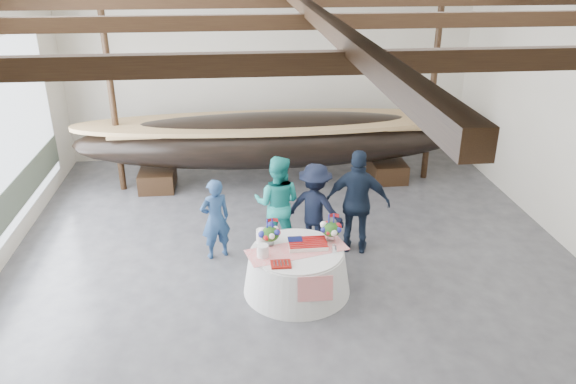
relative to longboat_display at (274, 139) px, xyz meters
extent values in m
cube|color=#3D3D42|center=(0.06, -4.11, -1.06)|extent=(10.00, 12.00, 0.01)
cube|color=silver|center=(0.06, 1.89, 1.19)|extent=(10.00, 0.02, 4.50)
cube|color=black|center=(0.06, -7.61, 3.19)|extent=(9.80, 0.12, 0.18)
cube|color=black|center=(0.06, -5.11, 3.19)|extent=(9.80, 0.12, 0.18)
cube|color=black|center=(0.06, -2.61, 3.19)|extent=(9.80, 0.12, 0.18)
cube|color=black|center=(0.06, -4.11, 3.32)|extent=(0.15, 11.76, 0.15)
cylinder|color=black|center=(-3.44, 0.00, 1.19)|extent=(0.14, 0.14, 4.50)
cylinder|color=black|center=(3.56, 0.00, 1.19)|extent=(0.14, 0.14, 4.50)
cube|color=black|center=(-2.66, 0.00, -0.84)|extent=(0.78, 1.00, 0.44)
cube|color=black|center=(2.66, 0.00, -0.84)|extent=(0.78, 1.00, 0.44)
ellipsoid|color=black|center=(0.00, 0.00, -0.01)|extent=(8.87, 1.77, 1.22)
cube|color=#9E7A4C|center=(0.00, 0.00, 0.32)|extent=(7.10, 1.16, 0.07)
cone|color=silver|center=(0.01, -4.42, -0.71)|extent=(1.70, 1.70, 0.70)
cylinder|color=silver|center=(0.01, -4.42, -0.35)|extent=(1.44, 1.44, 0.04)
cube|color=red|center=(0.01, -4.42, -0.33)|extent=(1.66, 0.93, 0.01)
cube|color=white|center=(0.19, -4.32, -0.29)|extent=(0.60, 0.40, 0.07)
cylinder|color=white|center=(-0.53, -4.57, -0.23)|extent=(0.18, 0.18, 0.20)
cylinder|color=white|center=(-0.52, -4.10, -0.22)|extent=(0.18, 0.18, 0.22)
cube|color=maroon|center=(-0.28, -4.84, -0.31)|extent=(0.30, 0.24, 0.03)
cone|color=silver|center=(0.57, -4.54, -0.27)|extent=(0.09, 0.09, 0.12)
imported|color=navy|center=(-1.28, -3.22, -0.33)|extent=(0.63, 0.53, 1.47)
imported|color=teal|center=(-0.18, -3.01, -0.18)|extent=(1.02, 0.89, 1.77)
imported|color=black|center=(0.48, -3.12, -0.24)|extent=(1.22, 1.05, 1.64)
imported|color=#141F31|center=(1.21, -3.26, -0.11)|extent=(1.21, 0.76, 1.91)
camera|label=1|loc=(-0.89, -11.98, 4.05)|focal=35.00mm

